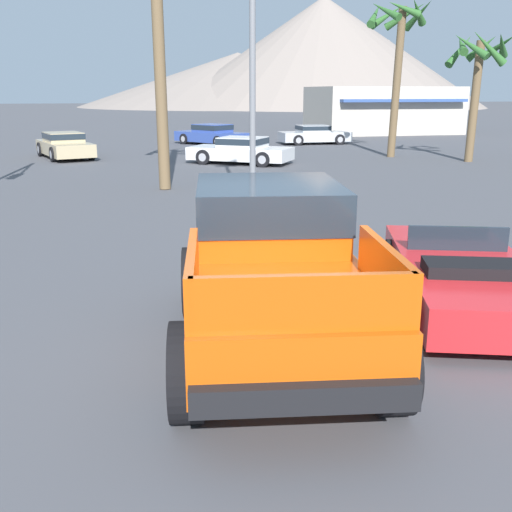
# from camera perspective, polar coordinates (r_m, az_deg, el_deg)

# --- Properties ---
(ground_plane) EXTENTS (320.00, 320.00, 0.00)m
(ground_plane) POSITION_cam_1_polar(r_m,az_deg,el_deg) (7.39, 1.66, -8.74)
(ground_plane) COLOR #4C4C51
(orange_pickup_truck) EXTENTS (2.82, 4.95, 1.92)m
(orange_pickup_truck) POSITION_cam_1_polar(r_m,az_deg,el_deg) (7.17, 1.61, -0.28)
(orange_pickup_truck) COLOR #CC4C0C
(orange_pickup_truck) RESTS_ON ground_plane
(red_convertible_car) EXTENTS (3.04, 4.69, 1.06)m
(red_convertible_car) POSITION_cam_1_polar(r_m,az_deg,el_deg) (9.21, 19.08, -1.82)
(red_convertible_car) COLOR red
(red_convertible_car) RESTS_ON ground_plane
(parked_car_silver) EXTENTS (4.09, 1.94, 1.09)m
(parked_car_silver) POSITION_cam_1_polar(r_m,az_deg,el_deg) (36.35, 5.55, 11.46)
(parked_car_silver) COLOR #B7BABF
(parked_car_silver) RESTS_ON ground_plane
(parked_car_tan) EXTENTS (3.00, 4.82, 1.18)m
(parked_car_tan) POSITION_cam_1_polar(r_m,az_deg,el_deg) (29.80, -17.78, 10.04)
(parked_car_tan) COLOR tan
(parked_car_tan) RESTS_ON ground_plane
(parked_car_white) EXTENTS (4.65, 3.93, 1.13)m
(parked_car_white) POSITION_cam_1_polar(r_m,az_deg,el_deg) (26.20, -1.44, 10.06)
(parked_car_white) COLOR white
(parked_car_white) RESTS_ON ground_plane
(parked_car_blue) EXTENTS (4.08, 4.71, 1.18)m
(parked_car_blue) POSITION_cam_1_polar(r_m,az_deg,el_deg) (35.82, -4.26, 11.49)
(parked_car_blue) COLOR #334C9E
(parked_car_blue) RESTS_ON ground_plane
(street_lamp_post) EXTENTS (0.90, 0.24, 8.14)m
(street_lamp_post) POSITION_cam_1_polar(r_m,az_deg,el_deg) (13.96, -0.35, 22.95)
(street_lamp_post) COLOR slate
(street_lamp_post) RESTS_ON ground_plane
(palm_tree_tall) EXTENTS (2.74, 2.76, 5.52)m
(palm_tree_tall) POSITION_cam_1_polar(r_m,az_deg,el_deg) (28.47, 20.51, 16.80)
(palm_tree_tall) COLOR brown
(palm_tree_tall) RESTS_ON ground_plane
(palm_tree_leaning) EXTENTS (3.12, 2.89, 7.07)m
(palm_tree_leaning) POSITION_cam_1_polar(r_m,az_deg,el_deg) (29.74, 13.37, 19.59)
(palm_tree_leaning) COLOR brown
(palm_tree_leaning) RESTS_ON ground_plane
(storefront_building) EXTENTS (10.26, 7.29, 3.35)m
(storefront_building) POSITION_cam_1_polar(r_m,az_deg,el_deg) (46.93, 11.92, 13.45)
(storefront_building) COLOR #BCB2A3
(storefront_building) RESTS_ON ground_plane
(distant_mountain_range) EXTENTS (177.53, 74.45, 20.65)m
(distant_mountain_range) POSITION_cam_1_polar(r_m,az_deg,el_deg) (123.10, -16.24, 17.13)
(distant_mountain_range) COLOR gray
(distant_mountain_range) RESTS_ON ground_plane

